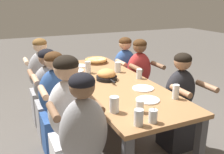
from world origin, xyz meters
TOP-DOWN VIEW (x-y plane):
  - ground_plane at (0.00, 0.00)m, footprint 18.00×18.00m
  - dining_table at (0.00, 0.00)m, footprint 2.22×0.82m
  - pizza_board_main at (-0.86, 0.14)m, footprint 0.33×0.33m
  - skillet_bowl at (-0.07, -0.03)m, footprint 0.35×0.24m
  - empty_plate_a at (-0.77, -0.13)m, footprint 0.19×0.19m
  - empty_plate_b at (-0.56, -0.25)m, footprint 0.20×0.20m
  - empty_plate_c at (0.36, 0.19)m, footprint 0.22×0.22m
  - empty_plate_d at (0.64, 0.07)m, footprint 0.22×0.22m
  - cocktail_glass_blue at (1.01, -0.12)m, footprint 0.07×0.07m
  - drinking_glass_a at (0.73, -0.31)m, footprint 0.08×0.08m
  - drinking_glass_b at (-0.71, -0.30)m, footprint 0.07×0.07m
  - drinking_glass_c at (0.71, 0.33)m, footprint 0.06×0.06m
  - drinking_glass_d at (-0.30, 0.22)m, footprint 0.08×0.08m
  - drinking_glass_e at (0.82, -0.12)m, footprint 0.06×0.06m
  - drinking_glass_f at (-0.43, -0.14)m, footprint 0.07×0.07m
  - drinking_glass_g at (1.01, -0.25)m, footprint 0.07×0.07m
  - drinking_glass_h at (0.04, 0.33)m, footprint 0.07×0.07m
  - diner_near_midright at (0.46, -0.63)m, footprint 0.51×0.40m
  - diner_far_midleft at (-0.47, 0.63)m, footprint 0.51×0.40m
  - diner_far_midright at (0.42, 0.63)m, footprint 0.51×0.40m
  - diner_near_center at (-0.04, -0.63)m, footprint 0.51×0.40m
  - diner_near_left at (-0.88, -0.63)m, footprint 0.51×0.40m
  - diner_near_midleft at (-0.42, -0.63)m, footprint 0.51×0.40m
  - diner_far_left at (-0.89, 0.63)m, footprint 0.51×0.40m

SIDE VIEW (x-z plane):
  - ground_plane at x=0.00m, z-range 0.00..0.00m
  - diner_far_left at x=-0.89m, z-range -0.05..1.05m
  - diner_far_midright at x=0.42m, z-range -0.05..1.06m
  - diner_near_midleft at x=-0.42m, z-range -0.05..1.06m
  - diner_far_midleft at x=-0.47m, z-range -0.05..1.08m
  - diner_near_center at x=-0.04m, z-range -0.05..1.10m
  - diner_near_left at x=-0.88m, z-range -0.05..1.11m
  - diner_near_midright at x=0.46m, z-range -0.04..1.18m
  - dining_table at x=0.00m, z-range 0.30..1.06m
  - empty_plate_c at x=0.36m, z-range 0.76..0.78m
  - empty_plate_d at x=0.64m, z-range 0.76..0.78m
  - empty_plate_b at x=-0.56m, z-range 0.76..0.78m
  - empty_plate_a at x=-0.77m, z-range 0.76..0.78m
  - pizza_board_main at x=-0.86m, z-range 0.76..0.83m
  - drinking_glass_e at x=0.82m, z-range 0.76..0.86m
  - cocktail_glass_blue at x=1.01m, z-range 0.74..0.87m
  - skillet_bowl at x=-0.07m, z-range 0.75..0.88m
  - drinking_glass_h at x=0.04m, z-range 0.76..0.88m
  - drinking_glass_a at x=0.73m, z-range 0.75..0.89m
  - drinking_glass_c at x=0.71m, z-range 0.76..0.89m
  - drinking_glass_g at x=1.01m, z-range 0.76..0.89m
  - drinking_glass_b at x=-0.71m, z-range 0.75..0.90m
  - drinking_glass_f at x=-0.43m, z-range 0.75..0.90m
  - drinking_glass_d at x=-0.30m, z-range 0.76..0.89m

